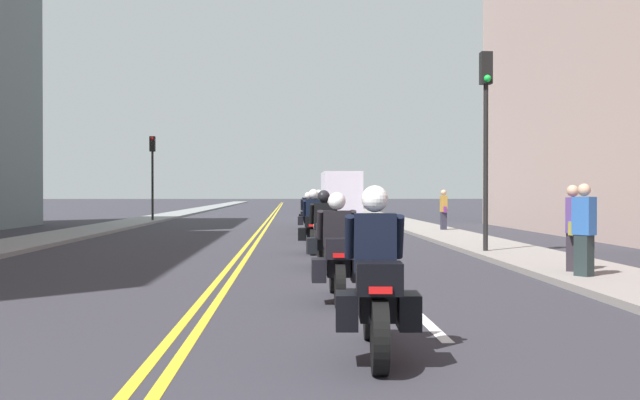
% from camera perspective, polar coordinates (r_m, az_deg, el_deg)
% --- Properties ---
extents(ground_plane, '(264.00, 264.00, 0.00)m').
position_cam_1_polar(ground_plane, '(48.90, -3.70, -1.26)').
color(ground_plane, '#2E2D35').
extents(sidewalk_left, '(2.24, 144.00, 0.12)m').
position_cam_1_polar(sidewalk_left, '(49.52, -11.57, -1.18)').
color(sidewalk_left, gray).
rests_on(sidewalk_left, ground).
extents(sidewalk_right, '(2.24, 144.00, 0.12)m').
position_cam_1_polar(sidewalk_right, '(49.20, 4.22, -1.18)').
color(sidewalk_right, gray).
rests_on(sidewalk_right, ground).
extents(centreline_yellow_inner, '(0.12, 132.00, 0.01)m').
position_cam_1_polar(centreline_yellow_inner, '(48.90, -3.84, -1.26)').
color(centreline_yellow_inner, yellow).
rests_on(centreline_yellow_inner, ground).
extents(centreline_yellow_outer, '(0.12, 132.00, 0.01)m').
position_cam_1_polar(centreline_yellow_outer, '(48.89, -3.56, -1.26)').
color(centreline_yellow_outer, yellow).
rests_on(centreline_yellow_outer, ground).
extents(lane_dashes_white, '(0.14, 56.40, 0.01)m').
position_cam_1_polar(lane_dashes_white, '(29.94, 0.85, -2.43)').
color(lane_dashes_white, silver).
rests_on(lane_dashes_white, ground).
extents(motorcycle_0, '(0.78, 2.21, 1.65)m').
position_cam_1_polar(motorcycle_0, '(7.12, 4.28, -6.89)').
color(motorcycle_0, black).
rests_on(motorcycle_0, ground).
extents(motorcycle_1, '(0.76, 2.14, 1.58)m').
position_cam_1_polar(motorcycle_1, '(10.79, 1.34, -4.42)').
color(motorcycle_1, black).
rests_on(motorcycle_1, ground).
extents(motorcycle_2, '(0.78, 2.10, 1.63)m').
position_cam_1_polar(motorcycle_2, '(15.36, 0.32, -2.83)').
color(motorcycle_2, black).
rests_on(motorcycle_2, ground).
extents(motorcycle_3, '(0.78, 2.14, 1.66)m').
position_cam_1_polar(motorcycle_3, '(19.21, -0.50, -2.15)').
color(motorcycle_3, black).
rests_on(motorcycle_3, ground).
extents(motorcycle_4, '(0.77, 2.26, 1.66)m').
position_cam_1_polar(motorcycle_4, '(23.62, -0.10, -1.61)').
color(motorcycle_4, black).
rests_on(motorcycle_4, ground).
extents(motorcycle_5, '(0.78, 2.13, 1.59)m').
position_cam_1_polar(motorcycle_5, '(28.06, -0.93, -1.28)').
color(motorcycle_5, black).
rests_on(motorcycle_5, ground).
extents(motorcycle_6, '(0.78, 2.15, 1.57)m').
position_cam_1_polar(motorcycle_6, '(32.15, -0.95, -1.08)').
color(motorcycle_6, black).
rests_on(motorcycle_6, ground).
extents(motorcycle_7, '(0.78, 2.16, 1.59)m').
position_cam_1_polar(motorcycle_7, '(36.45, -0.94, -0.89)').
color(motorcycle_7, black).
rests_on(motorcycle_7, ground).
extents(traffic_light_near, '(0.28, 0.38, 5.08)m').
position_cam_1_polar(traffic_light_near, '(19.01, 12.66, 6.28)').
color(traffic_light_near, black).
rests_on(traffic_light_near, ground).
extents(traffic_light_far, '(0.28, 0.38, 4.53)m').
position_cam_1_polar(traffic_light_far, '(39.93, -12.78, 2.83)').
color(traffic_light_far, black).
rests_on(traffic_light_far, ground).
extents(pedestrian_0, '(0.23, 0.49, 1.69)m').
position_cam_1_polar(pedestrian_0, '(29.37, 9.50, -0.80)').
color(pedestrian_0, '#2A2938').
rests_on(pedestrian_0, ground).
extents(pedestrian_1, '(0.38, 0.49, 1.73)m').
position_cam_1_polar(pedestrian_1, '(13.69, 19.64, -2.31)').
color(pedestrian_1, '#222E2F').
rests_on(pedestrian_1, ground).
extents(pedestrian_2, '(0.36, 0.50, 1.72)m').
position_cam_1_polar(pedestrian_2, '(14.49, 18.87, -2.18)').
color(pedestrian_2, '#2A242D').
rests_on(pedestrian_2, ground).
extents(parked_truck, '(2.20, 6.50, 2.80)m').
position_cam_1_polar(parked_truck, '(45.31, 1.58, 0.20)').
color(parked_truck, '#BCB2BA').
rests_on(parked_truck, ground).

